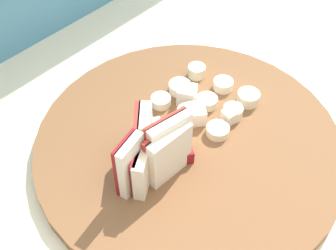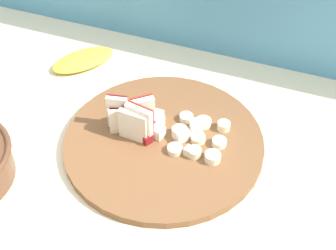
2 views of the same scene
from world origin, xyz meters
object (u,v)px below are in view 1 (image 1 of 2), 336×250
object	(u,v)px
banana_slice_rows	(207,100)
apple_wedge_fan	(153,151)
cutting_board	(189,143)
apple_dice_pile	(180,121)

from	to	relation	value
banana_slice_rows	apple_wedge_fan	bearing A→B (deg)	-170.70
cutting_board	banana_slice_rows	xyz separation A→B (m)	(0.06, 0.02, 0.01)
cutting_board	apple_dice_pile	xyz separation A→B (m)	(0.01, 0.02, 0.02)
cutting_board	banana_slice_rows	distance (m)	0.06
apple_dice_pile	banana_slice_rows	world-z (taller)	apple_dice_pile
apple_dice_pile	banana_slice_rows	xyz separation A→B (m)	(0.05, -0.00, -0.00)
apple_wedge_fan	apple_dice_pile	size ratio (longest dim) A/B	0.89
cutting_board	apple_wedge_fan	bearing A→B (deg)	178.89
apple_wedge_fan	apple_dice_pile	bearing A→B (deg)	16.47
cutting_board	banana_slice_rows	world-z (taller)	banana_slice_rows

